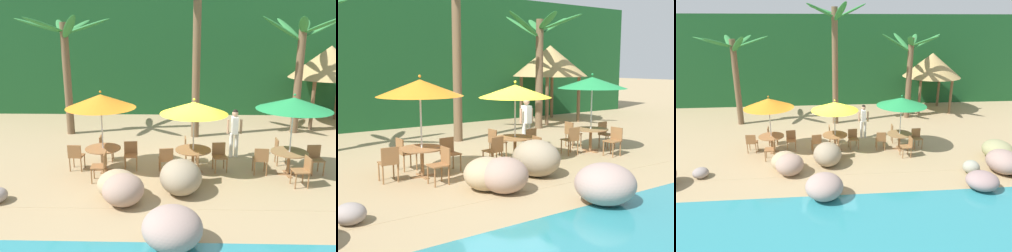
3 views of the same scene
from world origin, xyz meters
The scene contains 27 objects.
ground_plane centered at (0.00, 0.00, 0.00)m, with size 120.00×120.00×0.00m, color tan.
terrace_deck centered at (0.00, 0.00, 0.00)m, with size 18.00×5.20×0.01m.
foliage_backdrop centered at (0.00, 9.00, 3.00)m, with size 28.00×2.40×6.00m.
rock_seawall centered at (1.93, -2.72, 0.39)m, with size 15.14×3.74×0.92m.
umbrella_orange centered at (-2.47, -0.13, 2.22)m, with size 2.11×2.11×2.54m.
dining_table_orange centered at (-2.47, -0.13, 0.61)m, with size 1.10×1.10×0.74m.
chair_orange_seaward centered at (-1.63, 0.05, 0.51)m, with size 0.46×0.47×0.87m.
chair_orange_inland centered at (-2.61, 0.71, 0.51)m, with size 0.46×0.45×0.87m.
chair_orange_left centered at (-3.32, -0.18, 0.51)m, with size 0.44×0.45×0.87m.
chair_orange_right centered at (-2.34, -0.98, 0.51)m, with size 0.44×0.44×0.87m.
umbrella_yellow centered at (0.33, -0.20, 2.04)m, with size 2.04×2.04×2.34m.
dining_table_yellow centered at (0.33, -0.20, 0.61)m, with size 1.10×1.10×0.74m.
chair_yellow_seaward centered at (1.16, 0.00, 0.51)m, with size 0.47×0.48×0.87m.
chair_yellow_inland centered at (0.22, 0.65, 0.51)m, with size 0.44×0.43×0.87m.
chair_yellow_left centered at (-0.50, -0.41, 0.51)m, with size 0.48×0.48×0.87m.
chair_yellow_right centered at (0.32, -1.05, 0.51)m, with size 0.47×0.47×0.87m.
umbrella_green centered at (3.21, -0.33, 2.21)m, with size 2.17×2.17×2.50m.
dining_table_green centered at (3.21, -0.33, 0.61)m, with size 1.10×1.10×0.74m.
chair_green_seaward centered at (4.05, -0.17, 0.51)m, with size 0.45×0.46×0.87m.
chair_green_inland centered at (3.19, 0.52, 0.51)m, with size 0.46×0.45×0.87m.
chair_green_left centered at (2.36, -0.36, 0.51)m, with size 0.45×0.46×0.87m.
chair_green_right centered at (3.36, -1.17, 0.51)m, with size 0.45×0.45×0.87m.
palm_tree_nearest centered at (-4.77, 4.04, 3.42)m, with size 3.76×3.54×4.88m.
palm_tree_second centered at (0.58, 3.72, 4.17)m, with size 3.14×3.19×6.43m.
palm_tree_third centered at (4.97, 4.47, 3.40)m, with size 3.58×3.53×4.92m.
palapa_hut centered at (6.86, 6.00, 2.92)m, with size 3.61×3.61×3.67m.
waiter_in_white centered at (1.80, 1.22, 0.99)m, with size 0.52×0.34×1.70m.
Camera 3 is at (-0.39, -12.76, 5.39)m, focal length 32.39 mm.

